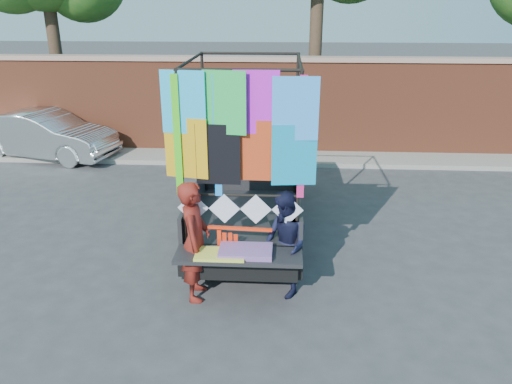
# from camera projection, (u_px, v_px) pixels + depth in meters

# --- Properties ---
(ground) EXTENTS (90.00, 90.00, 0.00)m
(ground) POSITION_uv_depth(u_px,v_px,m) (270.00, 288.00, 7.42)
(ground) COLOR #38383A
(ground) RESTS_ON ground
(brick_wall) EXTENTS (30.00, 0.45, 2.61)m
(brick_wall) POSITION_uv_depth(u_px,v_px,m) (278.00, 105.00, 13.45)
(brick_wall) COLOR brown
(brick_wall) RESTS_ON ground
(curb) EXTENTS (30.00, 1.20, 0.12)m
(curb) POSITION_uv_depth(u_px,v_px,m) (277.00, 158.00, 13.26)
(curb) COLOR gray
(curb) RESTS_ON ground
(pickup_truck) EXTENTS (2.03, 5.10, 3.21)m
(pickup_truck) POSITION_uv_depth(u_px,v_px,m) (252.00, 181.00, 9.37)
(pickup_truck) COLOR black
(pickup_truck) RESTS_ON ground
(sedan) EXTENTS (4.06, 2.19, 1.27)m
(sedan) POSITION_uv_depth(u_px,v_px,m) (45.00, 135.00, 13.27)
(sedan) COLOR silver
(sedan) RESTS_ON ground
(woman) EXTENTS (0.45, 0.66, 1.75)m
(woman) POSITION_uv_depth(u_px,v_px,m) (195.00, 241.00, 6.92)
(woman) COLOR maroon
(woman) RESTS_ON ground
(man) EXTENTS (0.84, 0.93, 1.56)m
(man) POSITION_uv_depth(u_px,v_px,m) (284.00, 245.00, 7.03)
(man) COLOR black
(man) RESTS_ON ground
(streamer_bundle) EXTENTS (0.90, 0.10, 0.63)m
(streamer_bundle) POSITION_uv_depth(u_px,v_px,m) (233.00, 241.00, 6.95)
(streamer_bundle) COLOR #FF300D
(streamer_bundle) RESTS_ON ground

